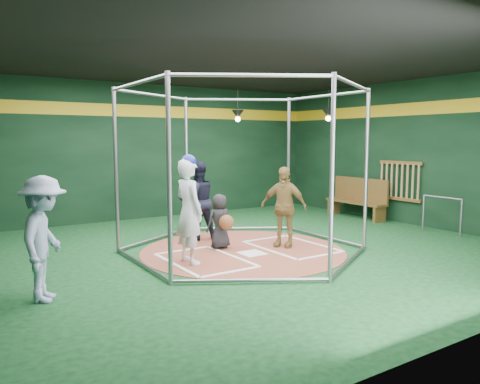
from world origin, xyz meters
TOP-DOWN VIEW (x-y plane):
  - room_shell at (0.00, 0.01)m, footprint 10.10×9.10m
  - clay_disc at (0.00, 0.00)m, footprint 3.80×3.80m
  - home_plate at (0.00, -0.30)m, footprint 0.43×0.43m
  - batter_box_left at (-0.95, -0.25)m, footprint 1.17×1.77m
  - batter_box_right at (0.95, -0.25)m, footprint 1.17×1.77m
  - batting_cage at (-0.00, -0.00)m, footprint 4.05×4.67m
  - bat_rack at (4.93, 0.40)m, footprint 0.07×1.25m
  - pendant_lamp_near at (2.20, 3.60)m, footprint 0.34×0.34m
  - pendant_lamp_far at (4.00, 2.00)m, footprint 0.34×0.34m
  - batter_figure at (-1.23, -0.24)m, footprint 0.46×0.67m
  - visitor_leopard at (0.85, -0.13)m, footprint 0.82×0.96m
  - catcher_figure at (-0.28, 0.36)m, footprint 0.51×0.56m
  - umpire at (-0.25, 1.33)m, footprint 0.85×0.70m
  - bystander_blue at (-3.61, -0.85)m, footprint 1.00×1.20m
  - dugout_bench at (4.63, 1.48)m, footprint 0.42×1.81m
  - steel_railing at (4.55, -1.04)m, footprint 0.05×0.96m

SIDE VIEW (x-z plane):
  - clay_disc at x=0.00m, z-range 0.00..0.01m
  - batter_box_left at x=-0.95m, z-range 0.01..0.02m
  - batter_box_right at x=0.95m, z-range 0.01..0.02m
  - home_plate at x=0.00m, z-range 0.01..0.02m
  - catcher_figure at x=-0.28m, z-range 0.01..1.05m
  - dugout_bench at x=4.63m, z-range 0.01..1.07m
  - steel_railing at x=4.55m, z-range 0.14..0.97m
  - visitor_leopard at x=0.85m, z-range 0.01..1.56m
  - bystander_blue at x=-3.61m, z-range 0.00..1.62m
  - umpire at x=-0.25m, z-range 0.01..1.63m
  - batter_figure at x=-1.23m, z-range 0.01..1.82m
  - bat_rack at x=4.93m, z-range 0.56..1.54m
  - batting_cage at x=0.00m, z-range 0.00..3.00m
  - room_shell at x=0.00m, z-range -0.01..3.52m
  - pendant_lamp_near at x=2.20m, z-range 2.29..3.19m
  - pendant_lamp_far at x=4.00m, z-range 2.29..3.19m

